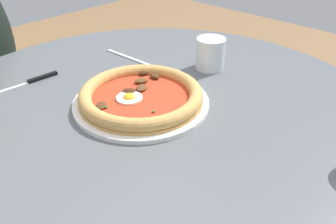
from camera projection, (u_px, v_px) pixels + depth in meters
The scene contains 5 objects.
dining_table at pixel (155, 163), 0.84m from camera, with size 1.06×1.06×0.74m.
pizza_on_plate at pixel (141, 97), 0.76m from camera, with size 0.30×0.30×0.04m.
water_glass at pixel (210, 56), 0.91m from camera, with size 0.08×0.08×0.08m.
steak_knife at pixel (31, 81), 0.86m from camera, with size 0.20×0.03×0.01m.
fork_utensil at pixel (128, 57), 0.99m from camera, with size 0.02×0.17×0.00m.
Camera 1 is at (0.45, 0.46, 1.14)m, focal length 37.14 mm.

